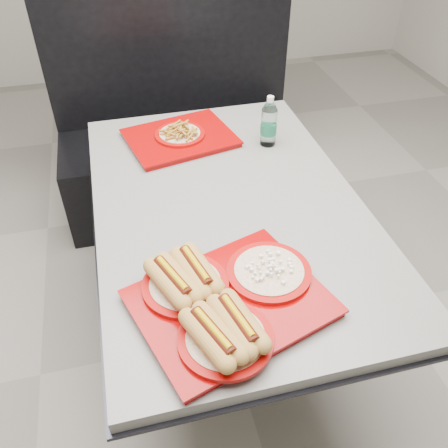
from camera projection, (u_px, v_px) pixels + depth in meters
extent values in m
plane|color=gray|center=(227.00, 336.00, 2.11)|extent=(6.00, 6.00, 0.00)
cylinder|color=black|center=(227.00, 332.00, 2.09)|extent=(0.52, 0.52, 0.05)
cylinder|color=black|center=(228.00, 277.00, 1.86)|extent=(0.11, 0.11, 0.66)
cube|color=black|center=(228.00, 213.00, 1.65)|extent=(0.92, 1.42, 0.01)
cube|color=gray|center=(228.00, 207.00, 1.64)|extent=(0.90, 1.40, 0.04)
cube|color=black|center=(183.00, 170.00, 2.72)|extent=(1.30, 0.55, 0.45)
cube|color=black|center=(169.00, 55.00, 2.52)|extent=(1.30, 0.10, 1.10)
cube|color=#920304|center=(231.00, 305.00, 1.27)|extent=(0.57, 0.50, 0.02)
cube|color=#920304|center=(231.00, 301.00, 1.26)|extent=(0.58, 0.51, 0.01)
cylinder|color=#9D0705|center=(226.00, 339.00, 1.15)|extent=(0.24, 0.24, 0.01)
cylinder|color=silver|center=(226.00, 337.00, 1.15)|extent=(0.20, 0.20, 0.01)
cylinder|color=#9D0705|center=(185.00, 285.00, 1.29)|extent=(0.24, 0.24, 0.01)
cylinder|color=silver|center=(185.00, 283.00, 1.28)|extent=(0.20, 0.20, 0.01)
cylinder|color=#9D0705|center=(269.00, 272.00, 1.33)|extent=(0.24, 0.24, 0.01)
cylinder|color=silver|center=(269.00, 270.00, 1.32)|extent=(0.20, 0.20, 0.01)
cube|color=#920304|center=(180.00, 139.00, 1.94)|extent=(0.46, 0.40, 0.02)
cube|color=#920304|center=(180.00, 136.00, 1.93)|extent=(0.48, 0.41, 0.01)
cylinder|color=#9D0705|center=(180.00, 134.00, 1.92)|extent=(0.20, 0.20, 0.01)
cylinder|color=silver|center=(180.00, 133.00, 1.92)|extent=(0.17, 0.17, 0.00)
cylinder|color=silver|center=(269.00, 127.00, 1.87)|extent=(0.06, 0.06, 0.15)
cylinder|color=#196444|center=(268.00, 129.00, 1.88)|extent=(0.07, 0.07, 0.04)
cone|color=silver|center=(270.00, 106.00, 1.81)|extent=(0.06, 0.06, 0.03)
cylinder|color=silver|center=(270.00, 99.00, 1.80)|extent=(0.03, 0.03, 0.02)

